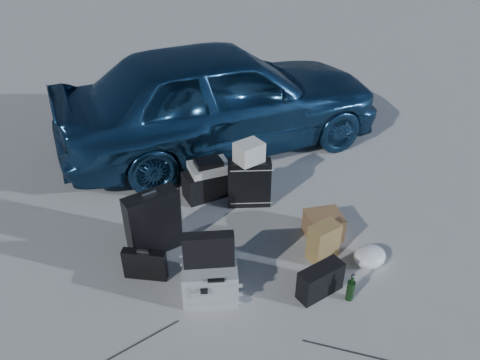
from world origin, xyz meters
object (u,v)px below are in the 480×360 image
(green_bottle, at_px, (351,288))
(duffel_bag, at_px, (212,182))
(suitcase_right, at_px, (249,183))
(car, at_px, (221,97))
(suitcase_left, at_px, (153,223))
(briefcase, at_px, (145,264))
(cardboard_box, at_px, (323,225))
(pelican_case, at_px, (210,279))

(green_bottle, bearing_deg, duffel_bag, 110.14)
(suitcase_right, bearing_deg, car, 101.75)
(car, xyz_separation_m, suitcase_left, (-1.24, -1.82, -0.38))
(briefcase, bearing_deg, cardboard_box, 26.27)
(green_bottle, bearing_deg, briefcase, 153.05)
(suitcase_left, xyz_separation_m, suitcase_right, (1.13, 0.43, -0.05))
(suitcase_left, height_order, cardboard_box, suitcase_left)
(suitcase_left, bearing_deg, cardboard_box, -26.87)
(cardboard_box, bearing_deg, duffel_bag, 129.10)
(suitcase_right, bearing_deg, briefcase, -132.90)
(pelican_case, height_order, suitcase_right, suitcase_right)
(suitcase_left, xyz_separation_m, cardboard_box, (1.67, -0.34, -0.20))
(pelican_case, height_order, briefcase, pelican_case)
(suitcase_right, distance_m, green_bottle, 1.66)
(green_bottle, bearing_deg, car, 94.98)
(duffel_bag, bearing_deg, briefcase, -139.55)
(pelican_case, bearing_deg, suitcase_left, 130.93)
(suitcase_left, height_order, suitcase_right, suitcase_left)
(cardboard_box, bearing_deg, suitcase_right, 125.01)
(car, distance_m, green_bottle, 3.08)
(briefcase, distance_m, green_bottle, 1.86)
(briefcase, height_order, suitcase_right, suitcase_right)
(suitcase_left, xyz_separation_m, duffel_bag, (0.79, 0.74, -0.17))
(briefcase, bearing_deg, suitcase_right, 57.04)
(suitcase_right, bearing_deg, suitcase_left, -143.35)
(car, relative_size, suitcase_right, 7.43)
(cardboard_box, xyz_separation_m, green_bottle, (-0.17, -0.85, 0.01))
(pelican_case, bearing_deg, green_bottle, -7.47)
(suitcase_left, height_order, duffel_bag, suitcase_left)
(briefcase, relative_size, suitcase_left, 0.60)
(briefcase, xyz_separation_m, duffel_bag, (0.94, 1.09, 0.01))
(car, bearing_deg, pelican_case, 156.64)
(car, height_order, suitcase_right, car)
(car, relative_size, green_bottle, 15.07)
(car, relative_size, duffel_bag, 6.53)
(suitcase_right, bearing_deg, green_bottle, -61.24)
(pelican_case, distance_m, cardboard_box, 1.37)
(pelican_case, height_order, cardboard_box, pelican_case)
(car, relative_size, briefcase, 10.51)
(duffel_bag, relative_size, green_bottle, 2.31)
(pelican_case, xyz_separation_m, cardboard_box, (1.31, 0.39, -0.04))
(pelican_case, relative_size, green_bottle, 1.70)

